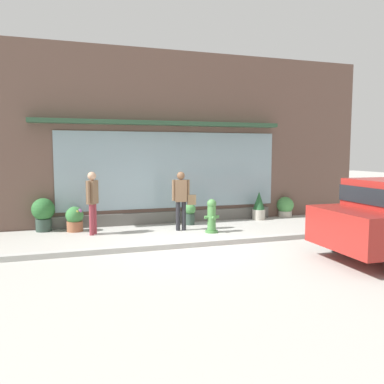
# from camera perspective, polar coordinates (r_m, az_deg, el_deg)

# --- Properties ---
(ground_plane) EXTENTS (60.00, 60.00, 0.00)m
(ground_plane) POSITION_cam_1_polar(r_m,az_deg,el_deg) (9.44, -0.20, -7.67)
(ground_plane) COLOR #B2AFA8
(curb_strip) EXTENTS (14.00, 0.24, 0.12)m
(curb_strip) POSITION_cam_1_polar(r_m,az_deg,el_deg) (9.24, 0.18, -7.58)
(curb_strip) COLOR #B2B2AD
(curb_strip) RESTS_ON ground_plane
(storefront) EXTENTS (14.00, 0.81, 5.28)m
(storefront) POSITION_cam_1_polar(r_m,az_deg,el_deg) (12.26, -4.71, 7.61)
(storefront) COLOR brown
(storefront) RESTS_ON ground_plane
(fire_hydrant) EXTENTS (0.41, 0.38, 0.93)m
(fire_hydrant) POSITION_cam_1_polar(r_m,az_deg,el_deg) (10.75, 2.88, -3.50)
(fire_hydrant) COLOR #4C8C47
(fire_hydrant) RESTS_ON ground_plane
(pedestrian_with_handbag) EXTENTS (0.67, 0.26, 1.66)m
(pedestrian_with_handbag) POSITION_cam_1_polar(r_m,az_deg,el_deg) (10.96, -1.51, -0.64)
(pedestrian_with_handbag) COLOR #232328
(pedestrian_with_handbag) RESTS_ON ground_plane
(pedestrian_passerby) EXTENTS (0.34, 0.44, 1.69)m
(pedestrian_passerby) POSITION_cam_1_polar(r_m,az_deg,el_deg) (10.72, -14.31, -0.82)
(pedestrian_passerby) COLOR #8E333D
(pedestrian_passerby) RESTS_ON ground_plane
(potted_plant_doorstep) EXTENTS (0.62, 0.62, 0.93)m
(potted_plant_doorstep) POSITION_cam_1_polar(r_m,az_deg,el_deg) (11.66, -20.86, -2.81)
(potted_plant_doorstep) COLOR #33473D
(potted_plant_doorstep) RESTS_ON ground_plane
(potted_plant_window_left) EXTENTS (0.57, 0.57, 0.68)m
(potted_plant_window_left) POSITION_cam_1_polar(r_m,az_deg,el_deg) (13.74, 13.42, -2.07)
(potted_plant_window_left) COLOR #B7B2A3
(potted_plant_window_left) RESTS_ON ground_plane
(potted_plant_corner_tall) EXTENTS (0.42, 0.42, 0.92)m
(potted_plant_corner_tall) POSITION_cam_1_polar(r_m,az_deg,el_deg) (12.98, 9.72, -2.06)
(potted_plant_corner_tall) COLOR #B7B2A3
(potted_plant_corner_tall) RESTS_ON ground_plane
(potted_plant_low_front) EXTENTS (0.49, 0.49, 0.70)m
(potted_plant_low_front) POSITION_cam_1_polar(r_m,az_deg,el_deg) (11.39, -16.72, -3.73)
(potted_plant_low_front) COLOR #9E6042
(potted_plant_low_front) RESTS_ON ground_plane
(potted_plant_trailing_edge) EXTENTS (0.34, 0.34, 0.65)m
(potted_plant_trailing_edge) POSITION_cam_1_polar(r_m,az_deg,el_deg) (11.90, -0.28, -3.08)
(potted_plant_trailing_edge) COLOR #33473D
(potted_plant_trailing_edge) RESTS_ON ground_plane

